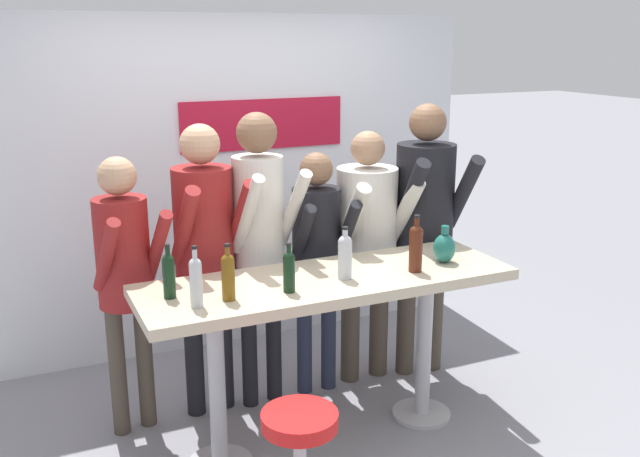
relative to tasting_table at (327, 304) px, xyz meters
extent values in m
plane|color=gray|center=(0.00, 0.00, -0.84)|extent=(40.00, 40.00, 0.00)
cube|color=silver|center=(0.00, 1.62, 0.37)|extent=(3.68, 0.10, 2.43)
cube|color=#B2142D|center=(0.21, 1.56, 0.81)|extent=(1.24, 0.02, 0.36)
cube|color=beige|center=(0.00, 0.00, 0.13)|extent=(2.08, 0.66, 0.06)
cylinder|color=#B2B2B7|center=(-0.65, 0.00, -0.35)|extent=(0.09, 0.09, 0.94)
cylinder|color=#B2B2B7|center=(0.65, 0.00, -0.35)|extent=(0.09, 0.09, 0.94)
cylinder|color=#B2B2B7|center=(0.65, 0.00, -0.83)|extent=(0.36, 0.36, 0.02)
cylinder|color=red|center=(-0.48, -0.73, -0.22)|extent=(0.35, 0.35, 0.07)
cylinder|color=#473D33|center=(-1.07, 0.57, -0.45)|extent=(0.10, 0.10, 0.79)
cylinder|color=#473D33|center=(-0.91, 0.61, -0.45)|extent=(0.10, 0.10, 0.79)
cylinder|color=maroon|center=(-0.99, 0.59, 0.26)|extent=(0.36, 0.36, 0.62)
sphere|color=tan|center=(-0.99, 0.59, 0.69)|extent=(0.21, 0.21, 0.21)
cylinder|color=maroon|center=(-1.10, 0.41, 0.30)|extent=(0.14, 0.37, 0.48)
cylinder|color=maroon|center=(-0.82, 0.47, 0.30)|extent=(0.14, 0.37, 0.48)
cylinder|color=black|center=(-0.61, 0.61, -0.41)|extent=(0.11, 0.11, 0.86)
cylinder|color=black|center=(-0.42, 0.63, -0.41)|extent=(0.11, 0.11, 0.86)
cylinder|color=maroon|center=(-0.52, 0.62, 0.36)|extent=(0.38, 0.38, 0.68)
sphere|color=tan|center=(-0.52, 0.62, 0.83)|extent=(0.23, 0.23, 0.23)
cylinder|color=maroon|center=(-0.67, 0.44, 0.41)|extent=(0.12, 0.41, 0.52)
cylinder|color=maroon|center=(-0.34, 0.47, 0.41)|extent=(0.12, 0.41, 0.52)
cylinder|color=black|center=(-0.27, 0.57, -0.40)|extent=(0.10, 0.10, 0.89)
cylinder|color=black|center=(-0.10, 0.59, -0.40)|extent=(0.10, 0.10, 0.89)
cylinder|color=beige|center=(-0.19, 0.58, 0.40)|extent=(0.33, 0.33, 0.70)
sphere|color=brown|center=(-0.19, 0.58, 0.89)|extent=(0.24, 0.24, 0.24)
cylinder|color=beige|center=(-0.32, 0.40, 0.45)|extent=(0.10, 0.41, 0.53)
cylinder|color=beige|center=(-0.03, 0.42, 0.45)|extent=(0.10, 0.41, 0.53)
cylinder|color=#23283D|center=(0.11, 0.59, -0.46)|extent=(0.10, 0.10, 0.76)
cylinder|color=#23283D|center=(0.28, 0.58, -0.46)|extent=(0.10, 0.10, 0.76)
cylinder|color=black|center=(0.19, 0.58, 0.22)|extent=(0.33, 0.33, 0.60)
sphere|color=brown|center=(0.19, 0.58, 0.64)|extent=(0.21, 0.21, 0.21)
cylinder|color=black|center=(0.04, 0.44, 0.26)|extent=(0.10, 0.36, 0.46)
cylinder|color=black|center=(0.33, 0.42, 0.26)|extent=(0.10, 0.36, 0.46)
cylinder|color=#473D33|center=(0.46, 0.62, -0.44)|extent=(0.13, 0.13, 0.81)
cylinder|color=#473D33|center=(0.68, 0.62, -0.44)|extent=(0.13, 0.13, 0.81)
cylinder|color=beige|center=(0.57, 0.62, 0.29)|extent=(0.40, 0.40, 0.64)
sphere|color=#9E7556|center=(0.57, 0.62, 0.74)|extent=(0.22, 0.22, 0.22)
cylinder|color=beige|center=(0.38, 0.46, 0.34)|extent=(0.10, 0.39, 0.50)
cylinder|color=beige|center=(0.76, 0.46, 0.34)|extent=(0.10, 0.39, 0.50)
cylinder|color=#473D33|center=(0.86, 0.56, -0.40)|extent=(0.12, 0.12, 0.89)
cylinder|color=#473D33|center=(1.07, 0.53, -0.40)|extent=(0.12, 0.12, 0.89)
cylinder|color=black|center=(0.96, 0.54, 0.40)|extent=(0.43, 0.43, 0.71)
sphere|color=brown|center=(0.96, 0.54, 0.89)|extent=(0.24, 0.24, 0.24)
cylinder|color=black|center=(0.76, 0.40, 0.45)|extent=(0.14, 0.43, 0.54)
cylinder|color=black|center=(1.13, 0.35, 0.45)|extent=(0.14, 0.43, 0.54)
cylinder|color=#4C1E0F|center=(0.49, -0.12, 0.27)|extent=(0.07, 0.07, 0.23)
sphere|color=#4C1E0F|center=(0.49, -0.12, 0.38)|extent=(0.07, 0.07, 0.07)
cylinder|color=#4C1E0F|center=(0.49, -0.12, 0.42)|extent=(0.03, 0.03, 0.08)
cylinder|color=black|center=(0.49, -0.12, 0.47)|extent=(0.03, 0.03, 0.02)
cylinder|color=black|center=(-0.28, -0.13, 0.25)|extent=(0.06, 0.06, 0.18)
sphere|color=black|center=(-0.28, -0.13, 0.34)|extent=(0.06, 0.06, 0.06)
cylinder|color=black|center=(-0.28, -0.13, 0.37)|extent=(0.02, 0.02, 0.06)
cylinder|color=black|center=(-0.28, -0.13, 0.41)|extent=(0.03, 0.03, 0.01)
cylinder|color=brown|center=(-0.60, -0.11, 0.26)|extent=(0.07, 0.07, 0.21)
sphere|color=brown|center=(-0.60, -0.11, 0.36)|extent=(0.07, 0.07, 0.07)
cylinder|color=brown|center=(-0.60, -0.11, 0.40)|extent=(0.03, 0.03, 0.07)
cylinder|color=black|center=(-0.60, -0.11, 0.44)|extent=(0.03, 0.03, 0.02)
cylinder|color=#B7BCC1|center=(-0.77, -0.14, 0.27)|extent=(0.06, 0.06, 0.22)
sphere|color=#B7BCC1|center=(-0.77, -0.14, 0.37)|extent=(0.06, 0.06, 0.06)
cylinder|color=#B7BCC1|center=(-0.77, -0.14, 0.41)|extent=(0.02, 0.02, 0.08)
cylinder|color=black|center=(-0.77, -0.14, 0.46)|extent=(0.03, 0.03, 0.02)
cylinder|color=black|center=(-0.86, 0.04, 0.25)|extent=(0.06, 0.06, 0.20)
sphere|color=black|center=(-0.86, 0.04, 0.35)|extent=(0.06, 0.06, 0.06)
cylinder|color=black|center=(-0.86, 0.04, 0.39)|extent=(0.02, 0.02, 0.07)
cylinder|color=black|center=(-0.86, 0.04, 0.43)|extent=(0.03, 0.03, 0.01)
cylinder|color=#B7BCC1|center=(0.07, -0.06, 0.26)|extent=(0.08, 0.08, 0.20)
sphere|color=#B7BCC1|center=(0.07, -0.06, 0.36)|extent=(0.08, 0.08, 0.08)
cylinder|color=#B7BCC1|center=(0.07, -0.06, 0.40)|extent=(0.03, 0.03, 0.07)
cylinder|color=black|center=(0.07, -0.06, 0.44)|extent=(0.03, 0.03, 0.02)
ellipsoid|color=#1E665B|center=(0.73, -0.05, 0.24)|extent=(0.13, 0.13, 0.17)
cylinder|color=#1E665B|center=(0.73, -0.05, 0.35)|extent=(0.04, 0.04, 0.05)
camera|label=1|loc=(-1.57, -3.34, 1.44)|focal=40.00mm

